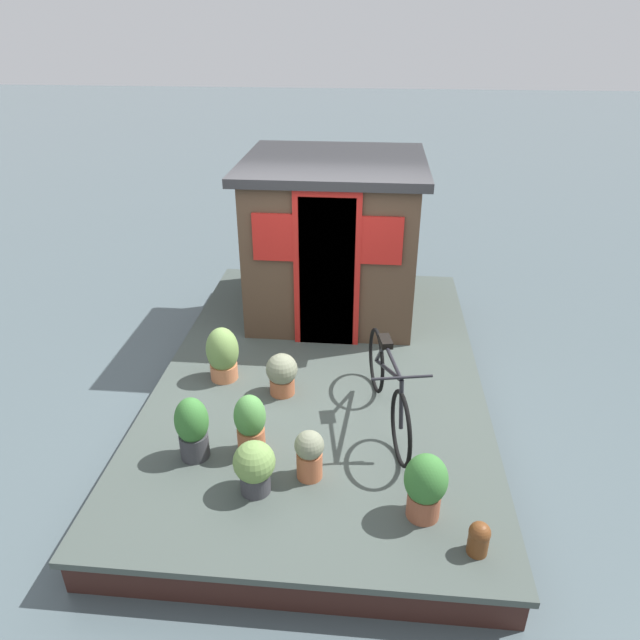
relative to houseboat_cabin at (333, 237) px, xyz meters
The scene contains 12 objects.
ground_plane 2.01m from the houseboat_cabin, behind, with size 60.00×60.00×0.00m, color #4C5B60.
houseboat_deck 1.89m from the houseboat_cabin, behind, with size 5.26×3.29×0.36m.
houseboat_cabin is the anchor object (origin of this frame).
bicycle 2.49m from the houseboat_cabin, 163.94° to the right, with size 1.69×0.52×0.77m.
potted_plant_sage 3.19m from the houseboat_cabin, 162.32° to the left, with size 0.28×0.28×0.58m.
potted_plant_rosemary 3.42m from the houseboat_cabin, behind, with size 0.33×0.33×0.45m.
potted_plant_succulent 3.21m from the houseboat_cabin, behind, with size 0.24×0.24×0.44m.
potted_plant_basil 2.13m from the houseboat_cabin, 150.74° to the left, with size 0.33×0.33×0.58m.
potted_plant_ivy 2.99m from the houseboat_cabin, behind, with size 0.27×0.27×0.57m.
potted_plant_thyme 3.65m from the houseboat_cabin, 164.87° to the right, with size 0.32×0.32×0.55m.
potted_plant_fern 2.13m from the houseboat_cabin, 169.94° to the left, with size 0.31×0.31×0.43m.
mooring_bollard 4.07m from the houseboat_cabin, 161.07° to the right, with size 0.15×0.15×0.26m.
Camera 1 is at (-5.24, -0.47, 3.71)m, focal length 32.96 mm.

